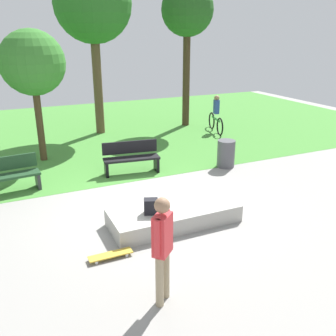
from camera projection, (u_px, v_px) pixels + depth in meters
The scene contains 13 objects.
ground_plane at pixel (146, 206), 8.72m from camera, with size 28.00×28.00×0.00m, color gray.
grass_lawn at pixel (77, 131), 15.37m from camera, with size 26.60×12.42×0.01m, color #478C38.
concrete_ledge at pixel (174, 215), 7.89m from camera, with size 2.74×1.09×0.36m, color #A8A59E.
backpack_on_ledge at pixel (151, 206), 7.52m from camera, with size 0.28×0.20×0.32m, color black.
skater_performing_trick at pixel (162, 243), 5.30m from camera, with size 0.37×0.36×1.71m.
skateboard_by_ledge at pixel (111, 255), 6.69m from camera, with size 0.80×0.20×0.08m.
park_bench_by_oak at pixel (6, 175), 9.32m from camera, with size 1.64×0.63×0.91m.
park_bench_near_lamppost at pixel (131, 157), 10.68m from camera, with size 1.65×0.68×0.91m.
tree_leaning_ash at pixel (32, 64), 10.91m from camera, with size 1.93×1.93×3.98m.
tree_tall_oak at pixel (93, 5), 13.55m from camera, with size 2.88×2.88×6.31m.
tree_young_birch at pixel (187, 12), 14.88m from camera, with size 2.12×2.12×5.79m.
trash_bin at pixel (226, 154), 11.18m from camera, with size 0.53×0.53×0.83m, color #4C4C51.
cyclist_on_bicycle at pixel (216, 116), 15.16m from camera, with size 0.49×1.78×1.52m.
Camera 1 is at (-2.82, -7.38, 3.83)m, focal length 39.66 mm.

